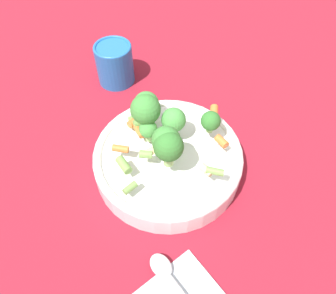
% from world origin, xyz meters
% --- Properties ---
extents(ground_plane, '(3.00, 3.00, 0.00)m').
position_xyz_m(ground_plane, '(0.00, 0.00, 0.00)').
color(ground_plane, maroon).
extents(bowl, '(0.24, 0.24, 0.04)m').
position_xyz_m(bowl, '(0.00, 0.00, 0.02)').
color(bowl, white).
rests_on(bowl, ground_plane).
extents(pasta_salad, '(0.20, 0.20, 0.08)m').
position_xyz_m(pasta_salad, '(0.00, 0.02, 0.09)').
color(pasta_salad, '#8CB766').
rests_on(pasta_salad, bowl).
extents(cup, '(0.07, 0.07, 0.08)m').
position_xyz_m(cup, '(0.04, 0.24, 0.04)').
color(cup, '#2366B2').
rests_on(cup, ground_plane).
extents(spoon, '(0.03, 0.16, 0.01)m').
position_xyz_m(spoon, '(-0.10, -0.16, 0.01)').
color(spoon, silver).
rests_on(spoon, napkin).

